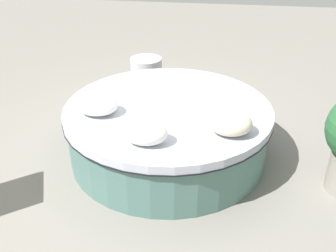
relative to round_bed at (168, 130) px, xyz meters
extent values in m
plane|color=gray|center=(0.00, 0.00, -0.32)|extent=(16.00, 16.00, 0.00)
cylinder|color=#4C726B|center=(0.00, 0.00, -0.05)|extent=(2.20, 2.20, 0.53)
cylinder|color=black|center=(0.00, 0.00, 0.21)|extent=(2.28, 2.28, 0.01)
cylinder|color=#B2B7C6|center=(0.00, 0.00, 0.26)|extent=(2.27, 2.27, 0.09)
ellipsoid|color=white|center=(-0.70, -0.27, 0.40)|extent=(0.44, 0.35, 0.20)
ellipsoid|color=white|center=(-0.10, -0.77, 0.41)|extent=(0.42, 0.29, 0.22)
ellipsoid|color=beige|center=(0.67, -0.48, 0.41)|extent=(0.42, 0.36, 0.22)
cylinder|color=#B7B7BC|center=(-0.59, 1.73, -0.06)|extent=(0.48, 0.48, 0.52)
camera|label=1|loc=(0.56, -3.74, 2.21)|focal=41.57mm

